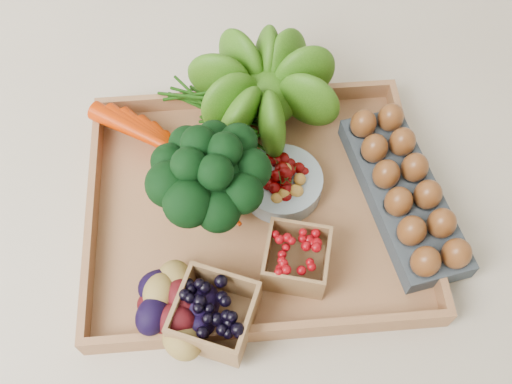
{
  "coord_description": "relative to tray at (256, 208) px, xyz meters",
  "views": [
    {
      "loc": [
        -0.04,
        -0.46,
        0.85
      ],
      "look_at": [
        0.0,
        0.0,
        0.06
      ],
      "focal_mm": 40.0,
      "sensor_mm": 36.0,
      "label": 1
    }
  ],
  "objects": [
    {
      "name": "potatoes",
      "position": [
        -0.14,
        -0.18,
        0.05
      ],
      "size": [
        0.16,
        0.16,
        0.09
      ],
      "primitive_type": null,
      "color": "#3B090D",
      "rests_on": "tray"
    },
    {
      "name": "lettuce",
      "position": [
        0.03,
        0.2,
        0.09
      ],
      "size": [
        0.17,
        0.17,
        0.17
      ],
      "primitive_type": "sphere",
      "color": "#1F4B0B",
      "rests_on": "tray"
    },
    {
      "name": "punnet_blackberry",
      "position": [
        -0.08,
        -0.19,
        0.04
      ],
      "size": [
        0.14,
        0.14,
        0.07
      ],
      "primitive_type": "cube",
      "rotation": [
        0.0,
        0.0,
        -0.39
      ],
      "color": "black",
      "rests_on": "tray"
    },
    {
      "name": "carrots",
      "position": [
        -0.12,
        0.08,
        0.04
      ],
      "size": [
        0.23,
        0.17,
        0.06
      ],
      "primitive_type": null,
      "color": "#C02C00",
      "rests_on": "tray"
    },
    {
      "name": "broccoli",
      "position": [
        -0.07,
        -0.01,
        0.08
      ],
      "size": [
        0.18,
        0.18,
        0.14
      ],
      "primitive_type": null,
      "color": "black",
      "rests_on": "tray"
    },
    {
      "name": "cherry_bowl",
      "position": [
        0.05,
        0.03,
        0.03
      ],
      "size": [
        0.14,
        0.14,
        0.04
      ],
      "primitive_type": "cylinder",
      "color": "#8C9EA5",
      "rests_on": "tray"
    },
    {
      "name": "ground",
      "position": [
        0.0,
        0.0,
        -0.01
      ],
      "size": [
        4.0,
        4.0,
        0.0
      ],
      "primitive_type": "plane",
      "color": "beige",
      "rests_on": "ground"
    },
    {
      "name": "punnet_raspberry",
      "position": [
        0.05,
        -0.12,
        0.04
      ],
      "size": [
        0.12,
        0.12,
        0.07
      ],
      "primitive_type": "cube",
      "rotation": [
        0.0,
        0.0,
        -0.26
      ],
      "color": "maroon",
      "rests_on": "tray"
    },
    {
      "name": "egg_carton",
      "position": [
        0.24,
        -0.01,
        0.03
      ],
      "size": [
        0.17,
        0.33,
        0.04
      ],
      "primitive_type": "cube",
      "rotation": [
        0.0,
        0.0,
        0.18
      ],
      "color": "#3B444B",
      "rests_on": "tray"
    },
    {
      "name": "tray",
      "position": [
        0.0,
        0.0,
        0.0
      ],
      "size": [
        0.55,
        0.45,
        0.01
      ],
      "primitive_type": "cube",
      "color": "#A87146",
      "rests_on": "ground"
    }
  ]
}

